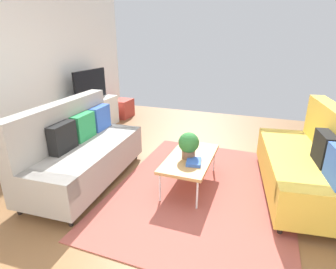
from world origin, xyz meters
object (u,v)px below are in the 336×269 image
Objects in this scene: coffee_table at (190,158)px; tv at (91,86)px; vase_0 at (70,102)px; couch_green at (308,162)px; tv_console at (93,116)px; potted_plant at (189,144)px; couch_beige at (81,150)px; bottle_0 at (85,99)px; table_book_0 at (194,162)px; vase_1 at (76,102)px; storage_trunk at (123,108)px.

tv is at bearing 59.83° from coffee_table.
couch_green is at bearing -98.68° from vase_0.
tv_console is 4.05× the size of potted_plant.
couch_beige is at bearing -148.73° from tv.
couch_beige is at bearing -145.67° from bottle_0.
bottle_0 is at bearing 62.85° from potted_plant.
tv_console is 7.03× the size of bottle_0.
coffee_table is at bearing -109.08° from vase_0.
table_book_0 is (0.22, -1.52, -0.01)m from couch_beige.
potted_plant is at bearing -113.12° from vase_1.
table_book_0 is at bearing -140.09° from potted_plant.
bottle_0 is at bearing -175.20° from tv.
vase_0 is at bearing 180.00° from vase_1.
potted_plant is (-0.05, 0.01, 0.22)m from coffee_table.
couch_green reaches higher than coffee_table.
couch_green is 1.45m from coffee_table.
table_book_0 is 1.92× the size of vase_1.
bottle_0 is (-0.24, -0.02, -0.21)m from tv.
tv_console is at bearing 59.14° from potted_plant.
couch_green is 2.00× the size of tv.
vase_1 is at bearing 67.83° from coffee_table.
coffee_table is 2.81m from vase_0.
couch_beige is 1.48m from coffee_table.
couch_beige is 15.60× the size of vase_1.
potted_plant is (-2.64, -2.47, 0.39)m from storage_trunk.
bottle_0 reaches higher than vase_0.
couch_green reaches higher than table_book_0.
couch_green is at bearing -106.73° from tv.
vase_1 is at bearing 71.32° from couch_green.
tv reaches higher than couch_green.
tv_console is 7.29× the size of vase_0.
tv is 3.00m from potted_plant.
coffee_table is 2.86m from bottle_0.
potted_plant is 0.24m from table_book_0.
table_book_0 reaches higher than storage_trunk.
vase_0 is (0.62, 4.06, 0.29)m from couch_green.
vase_0 is (1.30, 1.21, 0.28)m from couch_beige.
potted_plant is (-1.54, -2.57, 0.29)m from tv_console.
couch_green is 4.14m from vase_1.
tv is 0.49m from vase_1.
vase_0 reaches higher than storage_trunk.
table_book_0 is (-1.67, -2.68, 0.12)m from tv_console.
storage_trunk is at bearing 43.02° from table_book_0.
table_book_0 is at bearing 101.60° from couch_green.
potted_plant is at bearing 162.78° from coffee_table.
vase_0 reaches higher than tv_console.
couch_beige reaches higher than bottle_0.
vase_0 is at bearing 68.30° from table_book_0.
potted_plant is at bearing -117.15° from bottle_0.
vase_1 is (-1.52, 0.15, 0.48)m from storage_trunk.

